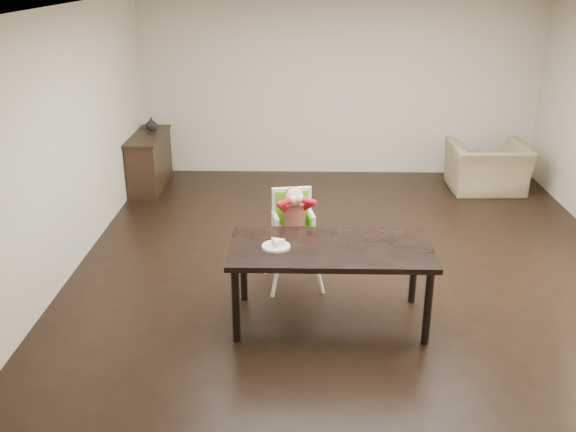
{
  "coord_description": "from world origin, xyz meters",
  "views": [
    {
      "loc": [
        -0.56,
        -6.23,
        3.08
      ],
      "look_at": [
        -0.69,
        -0.49,
        0.81
      ],
      "focal_mm": 40.0,
      "sensor_mm": 36.0,
      "label": 1
    }
  ],
  "objects_px": {
    "dining_table": "(331,254)",
    "high_chair": "(294,216)",
    "sideboard": "(150,161)",
    "armchair": "(489,160)"
  },
  "relations": [
    {
      "from": "dining_table",
      "to": "armchair",
      "type": "bearing_deg",
      "value": 56.89
    },
    {
      "from": "high_chair",
      "to": "sideboard",
      "type": "distance_m",
      "value": 3.7
    },
    {
      "from": "dining_table",
      "to": "high_chair",
      "type": "distance_m",
      "value": 0.83
    },
    {
      "from": "high_chair",
      "to": "sideboard",
      "type": "xyz_separation_m",
      "value": [
        -2.14,
        2.99,
        -0.34
      ]
    },
    {
      "from": "dining_table",
      "to": "sideboard",
      "type": "xyz_separation_m",
      "value": [
        -2.49,
        3.74,
        -0.27
      ]
    },
    {
      "from": "dining_table",
      "to": "high_chair",
      "type": "relative_size",
      "value": 1.72
    },
    {
      "from": "armchair",
      "to": "high_chair",
      "type": "bearing_deg",
      "value": 45.23
    },
    {
      "from": "high_chair",
      "to": "armchair",
      "type": "bearing_deg",
      "value": 36.89
    },
    {
      "from": "dining_table",
      "to": "sideboard",
      "type": "distance_m",
      "value": 4.5
    },
    {
      "from": "armchair",
      "to": "sideboard",
      "type": "height_order",
      "value": "armchair"
    }
  ]
}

